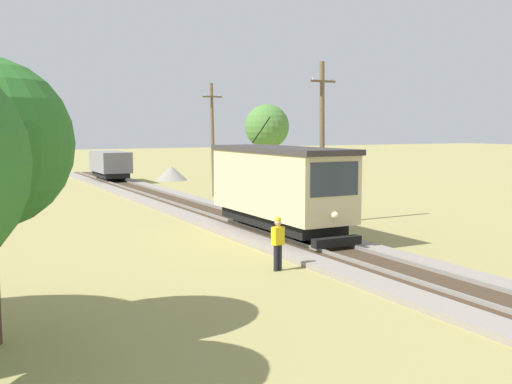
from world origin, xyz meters
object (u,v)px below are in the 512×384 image
(red_tram, at_px, (279,185))
(gravel_pile, at_px, (171,173))
(utility_pole_far, at_px, (213,139))
(freight_car, at_px, (110,164))
(tree_right_near, at_px, (267,127))
(track_worker, at_px, (278,241))
(utility_pole_mid, at_px, (322,141))

(red_tram, relative_size, gravel_pile, 2.98)
(red_tram, bearing_deg, utility_pole_far, 76.66)
(freight_car, relative_size, tree_right_near, 0.77)
(utility_pole_far, bearing_deg, track_worker, -108.12)
(track_worker, height_order, tree_right_near, tree_right_near)
(utility_pole_far, bearing_deg, tree_right_near, 46.50)
(freight_car, height_order, gravel_pile, freight_car)
(utility_pole_mid, bearing_deg, track_worker, -132.18)
(red_tram, xyz_separation_m, utility_pole_far, (3.62, 15.24, 1.71))
(gravel_pile, relative_size, tree_right_near, 0.42)
(utility_pole_mid, bearing_deg, tree_right_near, 67.02)
(track_worker, distance_m, tree_right_near, 35.47)
(utility_pole_far, relative_size, tree_right_near, 1.13)
(red_tram, relative_size, freight_car, 1.64)
(utility_pole_far, distance_m, track_worker, 21.75)
(track_worker, bearing_deg, freight_car, -14.88)
(freight_car, relative_size, track_worker, 2.91)
(freight_car, bearing_deg, tree_right_near, -11.27)
(gravel_pile, height_order, track_worker, track_worker)
(red_tram, xyz_separation_m, freight_car, (-0.00, 28.53, -0.64))
(gravel_pile, height_order, tree_right_near, tree_right_near)
(freight_car, bearing_deg, red_tram, -89.99)
(freight_car, bearing_deg, gravel_pile, -2.88)
(track_worker, xyz_separation_m, tree_right_near, (16.73, 31.05, 3.75))
(gravel_pile, bearing_deg, track_worker, -104.09)
(red_tram, height_order, utility_pole_far, utility_pole_far)
(utility_pole_far, height_order, track_worker, utility_pole_far)
(utility_pole_mid, relative_size, gravel_pile, 2.71)
(freight_car, height_order, utility_pole_mid, utility_pole_mid)
(freight_car, distance_m, utility_pole_far, 13.97)
(red_tram, xyz_separation_m, gravel_pile, (5.32, 28.26, -1.56))
(track_worker, bearing_deg, red_tram, -40.18)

